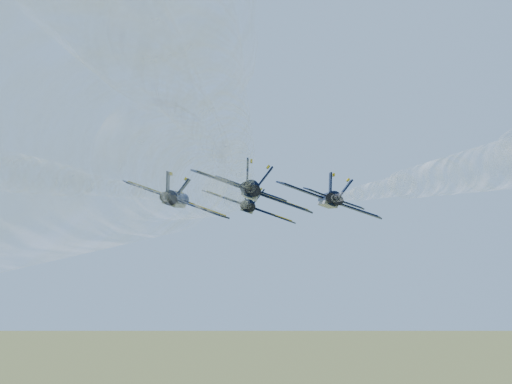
% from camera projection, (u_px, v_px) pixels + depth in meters
% --- Properties ---
extents(jet_lead, '(12.38, 17.08, 5.18)m').
position_uv_depth(jet_lead, '(249.00, 206.00, 104.44)').
color(jet_lead, black).
extents(jet_left, '(12.38, 17.08, 5.18)m').
position_uv_depth(jet_left, '(177.00, 199.00, 91.47)').
color(jet_left, black).
extents(jet_right, '(12.38, 17.08, 5.18)m').
position_uv_depth(jet_right, '(329.00, 200.00, 92.55)').
color(jet_right, black).
extents(jet_slot, '(12.38, 17.08, 5.18)m').
position_uv_depth(jet_slot, '(252.00, 191.00, 80.17)').
color(jet_slot, black).
extents(smoke_trail_lead, '(19.92, 104.25, 3.30)m').
position_uv_depth(smoke_trail_lead, '(231.00, 53.00, 26.15)').
color(smoke_trail_lead, white).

